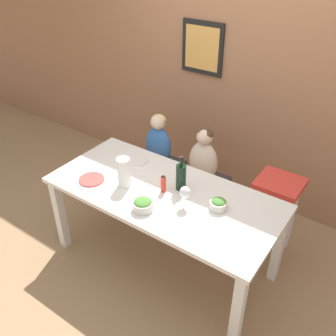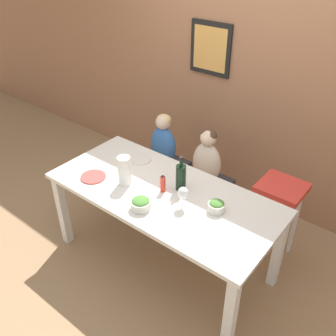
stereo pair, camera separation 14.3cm
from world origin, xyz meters
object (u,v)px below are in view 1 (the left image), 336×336
person_child_left (158,141)px  salad_bowl_small (218,204)px  chair_far_center (202,186)px  person_child_center (204,157)px  dinner_plate_front_left (92,179)px  chair_far_left (159,169)px  dinner_plate_back_left (137,160)px  wine_glass_near (185,193)px  chair_right_highchair (277,198)px  salad_bowl_large (143,204)px  paper_towel_roll (124,172)px  wine_bottle (181,176)px

person_child_left → salad_bowl_small: (0.97, -0.60, 0.07)m
chair_far_center → person_child_center: person_child_center is taller
person_child_left → dinner_plate_front_left: 0.86m
chair_far_left → person_child_left: (0.00, 0.00, 0.33)m
dinner_plate_front_left → dinner_plate_back_left: 0.45m
chair_far_left → person_child_center: (0.50, 0.00, 0.33)m
wine_glass_near → person_child_center: bearing=109.7°
chair_right_highchair → wine_glass_near: wine_glass_near is taller
salad_bowl_large → dinner_plate_front_left: salad_bowl_large is taller
chair_right_highchair → salad_bowl_small: size_ratio=5.97×
dinner_plate_back_left → person_child_left: bearing=100.6°
paper_towel_roll → dinner_plate_back_left: (-0.15, 0.34, -0.12)m
salad_bowl_large → dinner_plate_front_left: (-0.56, 0.05, -0.04)m
salad_bowl_large → dinner_plate_back_left: salad_bowl_large is taller
salad_bowl_large → salad_bowl_small: size_ratio=1.22×
person_child_left → wine_bottle: size_ratio=1.81×
salad_bowl_small → dinner_plate_front_left: (-1.00, -0.26, -0.04)m
person_child_left → wine_bottle: wine_bottle is taller
person_child_center → salad_bowl_large: 0.91m
wine_bottle → chair_right_highchair: bearing=42.5°
chair_right_highchair → paper_towel_roll: 1.27m
person_child_left → wine_bottle: (0.62, -0.55, 0.14)m
wine_bottle → dinner_plate_back_left: size_ratio=1.42×
chair_far_left → wine_glass_near: bearing=-43.1°
wine_bottle → dinner_plate_front_left: (-0.65, -0.31, -0.11)m
person_child_center → salad_bowl_large: bearing=-88.1°
dinner_plate_front_left → chair_far_center: bearing=58.1°
wine_bottle → dinner_plate_front_left: bearing=-154.2°
chair_far_left → paper_towel_roll: bearing=-73.1°
wine_glass_near → dinner_plate_back_left: (-0.68, 0.28, -0.11)m
wine_glass_near → salad_bowl_large: wine_glass_near is taller
salad_bowl_small → person_child_center: bearing=128.1°
chair_far_left → wine_bottle: wine_bottle is taller
wine_glass_near → salad_bowl_small: 0.25m
chair_right_highchair → paper_towel_roll: paper_towel_roll is taller
chair_far_left → wine_glass_near: (0.76, -0.71, 0.47)m
person_child_center → wine_glass_near: person_child_center is taller
wine_bottle → wine_glass_near: size_ratio=1.71×
person_child_center → paper_towel_roll: person_child_center is taller
chair_right_highchair → paper_towel_roll: bearing=-142.3°
dinner_plate_back_left → salad_bowl_small: bearing=-11.0°
wine_bottle → paper_towel_roll: 0.44m
wine_glass_near → dinner_plate_back_left: bearing=157.2°
chair_far_center → chair_right_highchair: chair_right_highchair is taller
person_child_center → wine_glass_near: size_ratio=3.08×
paper_towel_roll → dinner_plate_back_left: paper_towel_roll is taller
chair_far_center → dinner_plate_front_left: 1.07m
chair_right_highchair → paper_towel_roll: size_ratio=3.09×
wine_bottle → salad_bowl_large: wine_bottle is taller
paper_towel_roll → wine_glass_near: 0.53m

